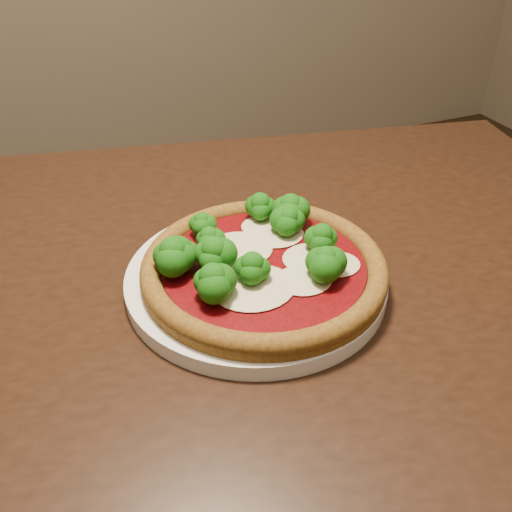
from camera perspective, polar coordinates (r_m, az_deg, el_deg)
name	(u,v)px	position (r m, az deg, el deg)	size (l,w,h in m)	color
dining_table	(192,337)	(0.74, -6.38, -8.09)	(1.28, 0.95, 0.75)	black
plate	(256,279)	(0.64, 0.00, -2.28)	(0.29, 0.29, 0.02)	white
pizza	(259,261)	(0.62, 0.30, -0.52)	(0.27, 0.27, 0.06)	brown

